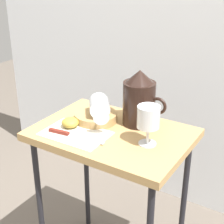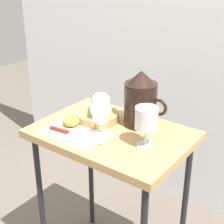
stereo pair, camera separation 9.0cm
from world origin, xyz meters
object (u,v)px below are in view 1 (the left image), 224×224
wine_glass_upright (148,119)px  apple_half_left (70,123)px  pitcher (139,103)px  table (112,148)px  wine_glass_tipped_near (99,106)px  knife (68,134)px  basket_tray (96,117)px

wine_glass_upright → apple_half_left: bearing=-172.1°
pitcher → apple_half_left: pitcher is taller
table → wine_glass_tipped_near: size_ratio=4.23×
wine_glass_upright → knife: wine_glass_upright is taller
wine_glass_tipped_near → knife: 0.17m
knife → wine_glass_upright: bearing=20.5°
table → wine_glass_upright: (0.16, -0.02, 0.17)m
pitcher → wine_glass_tipped_near: size_ratio=1.35×
table → knife: size_ratio=3.03×
pitcher → knife: size_ratio=0.96×
table → apple_half_left: 0.19m
wine_glass_tipped_near → knife: bearing=-104.9°
table → wine_glass_tipped_near: (-0.08, 0.03, 0.15)m
apple_half_left → wine_glass_tipped_near: bearing=50.7°
apple_half_left → knife: bearing=-59.9°
basket_tray → apple_half_left: (-0.05, -0.10, 0.00)m
apple_half_left → basket_tray: bearing=64.4°
table → basket_tray: 0.14m
pitcher → apple_half_left: (-0.21, -0.17, -0.07)m
wine_glass_tipped_near → apple_half_left: bearing=-129.3°
basket_tray → pitcher: bearing=24.4°
basket_tray → wine_glass_tipped_near: 0.06m
knife → table: bearing=46.1°
pitcher → apple_half_left: size_ratio=3.30×
basket_tray → knife: (-0.01, -0.16, -0.01)m
basket_tray → knife: basket_tray is taller
wine_glass_upright → knife: size_ratio=0.63×
wine_glass_upright → knife: bearing=-159.5°
wine_glass_upright → apple_half_left: wine_glass_upright is taller
apple_half_left → wine_glass_upright: bearing=7.9°
wine_glass_upright → knife: 0.31m
basket_tray → wine_glass_tipped_near: bearing=-23.1°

